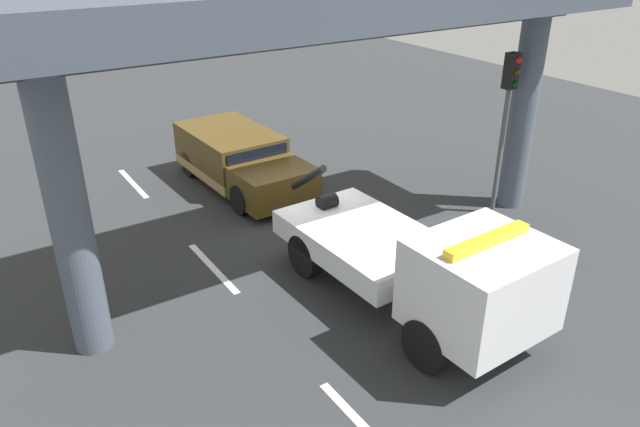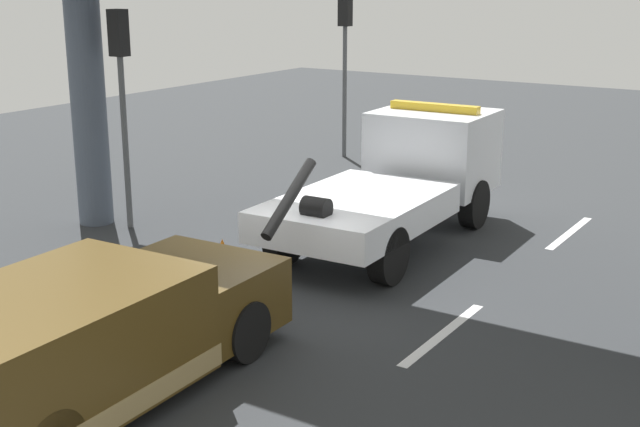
{
  "view_description": "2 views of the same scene",
  "coord_description": "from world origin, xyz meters",
  "views": [
    {
      "loc": [
        11.44,
        -7.26,
        7.29
      ],
      "look_at": [
        1.03,
        -0.45,
        1.21
      ],
      "focal_mm": 33.58,
      "sensor_mm": 36.0,
      "label": 1
    },
    {
      "loc": [
        -10.55,
        -7.46,
        4.98
      ],
      "look_at": [
        -0.11,
        -0.72,
        1.52
      ],
      "focal_mm": 47.86,
      "sensor_mm": 36.0,
      "label": 2
    }
  ],
  "objects": [
    {
      "name": "ground_plane",
      "position": [
        0.0,
        0.0,
        -0.05
      ],
      "size": [
        60.0,
        40.0,
        0.1
      ],
      "primitive_type": "cube",
      "color": "#2D3033"
    },
    {
      "name": "lane_stripe_west",
      "position": [
        -6.0,
        -2.78,
        0.0
      ],
      "size": [
        2.6,
        0.16,
        0.01
      ],
      "primitive_type": "cube",
      "color": "silver",
      "rests_on": "ground"
    },
    {
      "name": "lane_stripe_mid",
      "position": [
        0.0,
        -2.78,
        0.0
      ],
      "size": [
        2.6,
        0.16,
        0.01
      ],
      "primitive_type": "cube",
      "color": "silver",
      "rests_on": "ground"
    },
    {
      "name": "tow_truck_white",
      "position": [
        4.09,
        0.03,
        1.2
      ],
      "size": [
        7.29,
        2.57,
        2.46
      ],
      "color": "white",
      "rests_on": "ground"
    },
    {
      "name": "towed_van_green",
      "position": [
        -4.13,
        -0.0,
        0.78
      ],
      "size": [
        5.26,
        2.35,
        1.58
      ],
      "color": "#4C3814",
      "rests_on": "ground"
    },
    {
      "name": "overpass_structure",
      "position": [
        1.37,
        0.0,
        5.51
      ],
      "size": [
        3.6,
        13.66,
        6.3
      ],
      "color": "#4C5666",
      "rests_on": "ground"
    },
    {
      "name": "traffic_light_near",
      "position": [
        1.52,
        4.98,
        3.19
      ],
      "size": [
        0.39,
        0.32,
        4.38
      ],
      "color": "#515456",
      "rests_on": "ground"
    },
    {
      "name": "traffic_cone_orange",
      "position": [
        0.34,
        1.58,
        0.29
      ],
      "size": [
        0.52,
        0.52,
        0.62
      ],
      "color": "orange",
      "rests_on": "ground"
    }
  ]
}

